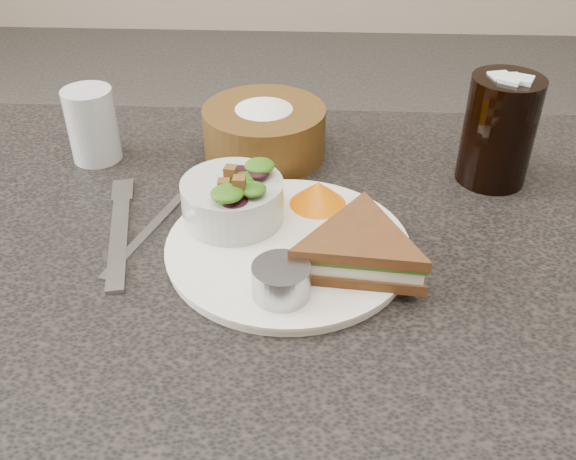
# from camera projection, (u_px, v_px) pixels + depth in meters

# --- Properties ---
(dining_table) EXTENTS (1.00, 0.70, 0.75)m
(dining_table) POSITION_uv_depth(u_px,v_px,m) (283.00, 439.00, 0.96)
(dining_table) COLOR black
(dining_table) RESTS_ON floor
(dinner_plate) EXTENTS (0.27, 0.27, 0.01)m
(dinner_plate) POSITION_uv_depth(u_px,v_px,m) (288.00, 247.00, 0.72)
(dinner_plate) COLOR white
(dinner_plate) RESTS_ON dining_table
(sandwich) EXTENTS (0.18, 0.18, 0.04)m
(sandwich) POSITION_uv_depth(u_px,v_px,m) (360.00, 250.00, 0.67)
(sandwich) COLOR #503319
(sandwich) RESTS_ON dinner_plate
(salad_bowl) EXTENTS (0.15, 0.15, 0.07)m
(salad_bowl) POSITION_uv_depth(u_px,v_px,m) (232.00, 194.00, 0.74)
(salad_bowl) COLOR #B2B9B5
(salad_bowl) RESTS_ON dinner_plate
(dressing_ramekin) EXTENTS (0.08, 0.08, 0.04)m
(dressing_ramekin) POSITION_uv_depth(u_px,v_px,m) (281.00, 281.00, 0.64)
(dressing_ramekin) COLOR #93959D
(dressing_ramekin) RESTS_ON dinner_plate
(orange_wedge) EXTENTS (0.10, 0.10, 0.03)m
(orange_wedge) POSITION_uv_depth(u_px,v_px,m) (318.00, 193.00, 0.77)
(orange_wedge) COLOR orange
(orange_wedge) RESTS_ON dinner_plate
(fork) EXTENTS (0.06, 0.20, 0.01)m
(fork) POSITION_uv_depth(u_px,v_px,m) (119.00, 236.00, 0.74)
(fork) COLOR #B5B6B7
(fork) RESTS_ON dining_table
(knife) EXTENTS (0.07, 0.17, 0.00)m
(knife) POSITION_uv_depth(u_px,v_px,m) (146.00, 234.00, 0.75)
(knife) COLOR #A5A9AF
(knife) RESTS_ON dining_table
(bread_basket) EXTENTS (0.20, 0.20, 0.10)m
(bread_basket) POSITION_uv_depth(u_px,v_px,m) (264.00, 124.00, 0.88)
(bread_basket) COLOR brown
(bread_basket) RESTS_ON dining_table
(cola_glass) EXTENTS (0.11, 0.11, 0.15)m
(cola_glass) POSITION_uv_depth(u_px,v_px,m) (500.00, 126.00, 0.81)
(cola_glass) COLOR black
(cola_glass) RESTS_ON dining_table
(water_glass) EXTENTS (0.08, 0.08, 0.10)m
(water_glass) POSITION_uv_depth(u_px,v_px,m) (92.00, 125.00, 0.87)
(water_glass) COLOR #B5BEC3
(water_glass) RESTS_ON dining_table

